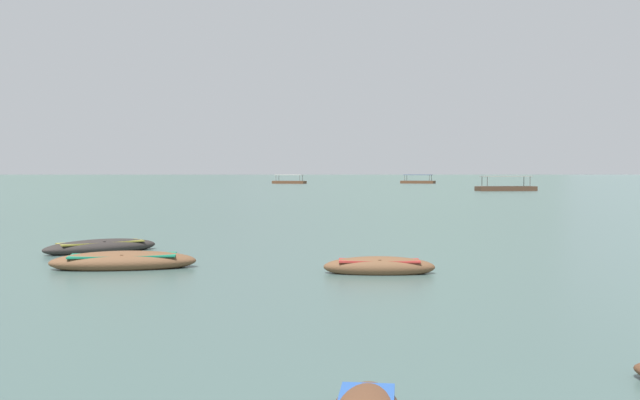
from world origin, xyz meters
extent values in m
plane|color=#425B56|center=(0.00, 1500.00, 0.00)|extent=(6000.00, 6000.00, 0.00)
cone|color=#56665B|center=(-771.57, 2118.81, 253.39)|extent=(1402.60, 1402.60, 506.78)
cone|color=#56665B|center=(361.91, 2332.09, 247.74)|extent=(1857.77, 1857.77, 495.47)
ellipsoid|color=brown|center=(0.02, 15.10, 0.18)|extent=(3.19, 1.07, 0.61)
cube|color=#B22D28|center=(0.02, 15.10, 0.37)|extent=(2.30, 0.77, 0.05)
cube|color=brown|center=(0.02, 15.10, 0.42)|extent=(0.09, 0.70, 0.04)
ellipsoid|color=brown|center=(-7.58, 15.99, 0.20)|extent=(4.49, 2.16, 0.66)
cube|color=#197A56|center=(-7.58, 15.99, 0.40)|extent=(3.23, 1.55, 0.05)
cube|color=brown|center=(-7.58, 15.99, 0.45)|extent=(0.25, 0.95, 0.04)
ellipsoid|color=#2D2826|center=(-9.69, 20.26, 0.18)|extent=(3.99, 3.45, 0.59)
cube|color=olive|center=(-9.69, 20.26, 0.36)|extent=(2.88, 2.48, 0.05)
cube|color=#2D2826|center=(-9.69, 20.26, 0.41)|extent=(0.56, 0.69, 0.04)
cube|color=brown|center=(21.01, 182.22, 0.27)|extent=(9.45, 6.18, 0.90)
cylinder|color=#4C4742|center=(24.61, 182.17, 1.40)|extent=(0.10, 0.10, 1.80)
cylinder|color=#4C4742|center=(23.73, 179.87, 1.40)|extent=(0.10, 0.10, 1.80)
cylinder|color=#4C4742|center=(18.30, 184.56, 1.40)|extent=(0.10, 0.10, 1.80)
cylinder|color=#4C4742|center=(17.42, 182.26, 1.40)|extent=(0.10, 0.10, 1.80)
cube|color=#334C75|center=(21.01, 182.22, 2.29)|extent=(7.94, 5.19, 0.12)
cube|color=#4C3323|center=(25.79, 106.18, 0.27)|extent=(9.57, 4.41, 0.90)
cylinder|color=#4C4742|center=(29.07, 107.85, 1.40)|extent=(0.10, 0.10, 1.80)
cylinder|color=#4C4742|center=(29.43, 105.62, 1.40)|extent=(0.10, 0.10, 1.80)
cylinder|color=#4C4742|center=(22.15, 106.73, 1.40)|extent=(0.10, 0.10, 1.80)
cylinder|color=#4C4742|center=(22.52, 104.50, 1.40)|extent=(0.10, 0.10, 1.80)
cube|color=#9E998E|center=(25.79, 106.18, 2.29)|extent=(8.04, 3.71, 0.12)
cube|color=brown|center=(-13.06, 178.32, 0.27)|extent=(9.16, 5.24, 0.90)
cylinder|color=#4C4742|center=(-9.58, 178.24, 1.40)|extent=(0.10, 0.10, 1.80)
cylinder|color=#4C4742|center=(-10.20, 176.33, 1.40)|extent=(0.10, 0.10, 1.80)
cylinder|color=#4C4742|center=(-15.91, 180.31, 1.40)|extent=(0.10, 0.10, 1.80)
cylinder|color=#4C4742|center=(-16.54, 178.40, 1.40)|extent=(0.10, 0.10, 1.80)
cube|color=beige|center=(-13.06, 178.32, 2.29)|extent=(7.69, 4.40, 0.12)
camera|label=1|loc=(-1.26, -4.79, 2.87)|focal=39.37mm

